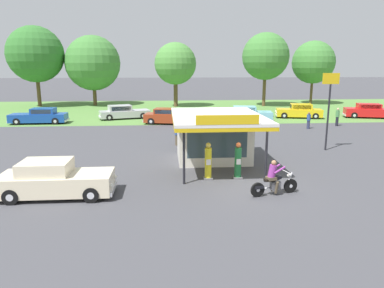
% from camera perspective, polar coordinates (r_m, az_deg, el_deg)
% --- Properties ---
extents(ground_plane, '(300.00, 300.00, 0.00)m').
position_cam_1_polar(ground_plane, '(17.37, 9.48, -6.56)').
color(ground_plane, '#424247').
extents(grass_verge_strip, '(120.00, 24.00, 0.01)m').
position_cam_1_polar(grass_verge_strip, '(46.45, 0.71, 5.51)').
color(grass_verge_strip, '#56843D').
rests_on(grass_verge_strip, ground).
extents(service_station_kiosk, '(4.88, 6.87, 3.37)m').
position_cam_1_polar(service_station_kiosk, '(21.14, 3.50, 1.74)').
color(service_station_kiosk, silver).
rests_on(service_station_kiosk, ground).
extents(gas_pump_nearside, '(0.44, 0.44, 1.88)m').
position_cam_1_polar(gas_pump_nearside, '(17.87, 2.58, -2.99)').
color(gas_pump_nearside, slate).
rests_on(gas_pump_nearside, ground).
extents(gas_pump_offside, '(0.44, 0.44, 1.86)m').
position_cam_1_polar(gas_pump_offside, '(18.11, 7.31, -2.89)').
color(gas_pump_offside, slate).
rests_on(gas_pump_offside, ground).
extents(motorcycle_with_rider, '(2.25, 0.83, 1.58)m').
position_cam_1_polar(motorcycle_with_rider, '(16.19, 12.87, -5.69)').
color(motorcycle_with_rider, black).
rests_on(motorcycle_with_rider, ground).
extents(featured_classic_sedan, '(4.99, 1.99, 1.59)m').
position_cam_1_polar(featured_classic_sedan, '(16.70, -20.97, -5.38)').
color(featured_classic_sedan, beige).
rests_on(featured_classic_sedan, ground).
extents(parked_car_second_row_spare, '(5.52, 2.01, 1.50)m').
position_cam_1_polar(parked_car_second_row_spare, '(38.16, -23.06, 4.05)').
color(parked_car_second_row_spare, '#19479E').
rests_on(parked_car_second_row_spare, ground).
extents(parked_car_back_row_far_right, '(5.18, 2.80, 1.51)m').
position_cam_1_polar(parked_car_back_row_far_right, '(40.63, 16.67, 4.99)').
color(parked_car_back_row_far_right, gold).
rests_on(parked_car_back_row_far_right, ground).
extents(parked_car_back_row_centre, '(5.66, 3.15, 1.53)m').
position_cam_1_polar(parked_car_back_row_centre, '(43.46, 26.42, 4.68)').
color(parked_car_back_row_centre, red).
rests_on(parked_car_back_row_centre, ground).
extents(parked_car_back_row_left, '(5.13, 2.78, 1.49)m').
position_cam_1_polar(parked_car_back_row_left, '(35.03, -3.76, 4.35)').
color(parked_car_back_row_left, '#993819').
rests_on(parked_car_back_row_left, ground).
extents(parked_car_back_row_right, '(5.66, 3.30, 1.45)m').
position_cam_1_polar(parked_car_back_row_right, '(38.97, -10.79, 4.94)').
color(parked_car_back_row_right, '#B7B7BC').
rests_on(parked_car_back_row_right, ground).
extents(parked_car_back_row_centre_right, '(5.62, 2.71, 1.54)m').
position_cam_1_polar(parked_car_back_row_centre_right, '(36.75, 8.48, 4.66)').
color(parked_car_back_row_centre_right, '#7AC6D1').
rests_on(parked_car_back_row_centre_right, ground).
extents(bystander_strolling_foreground, '(0.39, 0.39, 1.77)m').
position_cam_1_polar(bystander_strolling_foreground, '(28.87, 4.54, 3.14)').
color(bystander_strolling_foreground, black).
rests_on(bystander_strolling_foreground, ground).
extents(bystander_chatting_near_pumps, '(0.34, 0.34, 1.70)m').
position_cam_1_polar(bystander_chatting_near_pumps, '(36.28, 22.09, 4.08)').
color(bystander_chatting_near_pumps, black).
rests_on(bystander_chatting_near_pumps, ground).
extents(bystander_admiring_sedan, '(0.34, 0.34, 1.50)m').
position_cam_1_polar(bystander_admiring_sedan, '(25.51, -2.40, 1.53)').
color(bystander_admiring_sedan, brown).
rests_on(bystander_admiring_sedan, ground).
extents(bystander_standing_back_lot, '(0.34, 0.34, 1.49)m').
position_cam_1_polar(bystander_standing_back_lot, '(33.82, 18.03, 3.62)').
color(bystander_standing_back_lot, '#2D3351').
rests_on(bystander_standing_back_lot, ground).
extents(tree_oak_right, '(7.50, 7.50, 10.77)m').
position_cam_1_polar(tree_oak_right, '(53.88, -23.67, 12.81)').
color(tree_oak_right, brown).
rests_on(tree_oak_right, ground).
extents(tree_oak_left, '(7.54, 7.54, 9.64)m').
position_cam_1_polar(tree_oak_left, '(52.74, -15.46, 12.28)').
color(tree_oak_left, brown).
rests_on(tree_oak_left, ground).
extents(tree_oak_centre, '(6.36, 6.36, 9.93)m').
position_cam_1_polar(tree_oak_centre, '(51.31, 11.69, 13.32)').
color(tree_oak_centre, brown).
rests_on(tree_oak_centre, ground).
extents(tree_oak_distant_spare, '(5.62, 5.62, 8.60)m').
position_cam_1_polar(tree_oak_distant_spare, '(49.45, -2.65, 12.62)').
color(tree_oak_distant_spare, brown).
rests_on(tree_oak_distant_spare, ground).
extents(tree_oak_far_right, '(6.08, 6.08, 9.03)m').
position_cam_1_polar(tree_oak_far_right, '(55.85, 18.74, 12.06)').
color(tree_oak_far_right, brown).
rests_on(tree_oak_far_right, ground).
extents(roadside_pole_sign, '(1.10, 0.12, 5.10)m').
position_cam_1_polar(roadside_pole_sign, '(25.28, 20.99, 6.75)').
color(roadside_pole_sign, black).
rests_on(roadside_pole_sign, ground).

